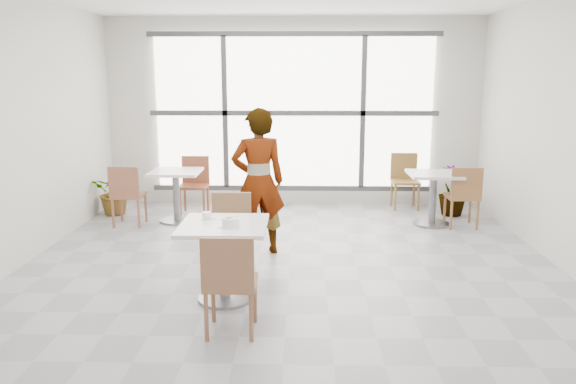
{
  "coord_description": "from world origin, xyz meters",
  "views": [
    {
      "loc": [
        0.13,
        -5.51,
        2.1
      ],
      "look_at": [
        0.0,
        -0.3,
        1.0
      ],
      "focal_mm": 34.66,
      "sensor_mm": 36.0,
      "label": 1
    }
  ],
  "objects_px": {
    "main_table": "(224,247)",
    "bg_chair_left_near": "(127,192)",
    "chair_near": "(229,278)",
    "bg_chair_right_far": "(405,177)",
    "plant_left": "(116,191)",
    "plant_right": "(452,191)",
    "person": "(258,182)",
    "coffee_cup": "(207,216)",
    "bg_table_left": "(176,189)",
    "chair_far": "(231,228)",
    "oatmeal_bowl": "(231,222)",
    "bg_chair_right_near": "(464,193)",
    "bg_table_right": "(433,191)",
    "bg_chair_left_far": "(195,181)"
  },
  "relations": [
    {
      "from": "coffee_cup",
      "to": "bg_chair_right_far",
      "type": "relative_size",
      "value": 0.18
    },
    {
      "from": "bg_table_right",
      "to": "bg_chair_right_far",
      "type": "xyz_separation_m",
      "value": [
        -0.21,
        1.06,
        0.01
      ]
    },
    {
      "from": "plant_left",
      "to": "oatmeal_bowl",
      "type": "bearing_deg",
      "value": -56.85
    },
    {
      "from": "coffee_cup",
      "to": "bg_chair_right_far",
      "type": "distance_m",
      "value": 4.48
    },
    {
      "from": "chair_far",
      "to": "plant_right",
      "type": "xyz_separation_m",
      "value": [
        3.04,
        2.62,
        -0.13
      ]
    },
    {
      "from": "oatmeal_bowl",
      "to": "bg_chair_right_near",
      "type": "height_order",
      "value": "bg_chair_right_near"
    },
    {
      "from": "main_table",
      "to": "chair_near",
      "type": "xyz_separation_m",
      "value": [
        0.15,
        -0.75,
        -0.02
      ]
    },
    {
      "from": "oatmeal_bowl",
      "to": "bg_chair_left_far",
      "type": "relative_size",
      "value": 0.24
    },
    {
      "from": "plant_left",
      "to": "plant_right",
      "type": "height_order",
      "value": "plant_right"
    },
    {
      "from": "bg_chair_right_near",
      "to": "bg_chair_right_far",
      "type": "distance_m",
      "value": 1.37
    },
    {
      "from": "main_table",
      "to": "bg_chair_left_near",
      "type": "distance_m",
      "value": 3.09
    },
    {
      "from": "chair_near",
      "to": "main_table",
      "type": "bearing_deg",
      "value": -78.93
    },
    {
      "from": "bg_chair_right_far",
      "to": "plant_left",
      "type": "distance_m",
      "value": 4.52
    },
    {
      "from": "main_table",
      "to": "chair_near",
      "type": "bearing_deg",
      "value": -78.93
    },
    {
      "from": "main_table",
      "to": "plant_left",
      "type": "distance_m",
      "value": 3.88
    },
    {
      "from": "bg_table_left",
      "to": "bg_chair_right_near",
      "type": "bearing_deg",
      "value": -3.71
    },
    {
      "from": "coffee_cup",
      "to": "plant_left",
      "type": "relative_size",
      "value": 0.22
    },
    {
      "from": "bg_chair_left_near",
      "to": "chair_near",
      "type": "bearing_deg",
      "value": 119.35
    },
    {
      "from": "person",
      "to": "bg_chair_left_near",
      "type": "distance_m",
      "value": 2.27
    },
    {
      "from": "bg_table_left",
      "to": "bg_chair_right_far",
      "type": "height_order",
      "value": "bg_chair_right_far"
    },
    {
      "from": "oatmeal_bowl",
      "to": "coffee_cup",
      "type": "height_order",
      "value": "oatmeal_bowl"
    },
    {
      "from": "chair_far",
      "to": "plant_right",
      "type": "bearing_deg",
      "value": 40.73
    },
    {
      "from": "oatmeal_bowl",
      "to": "bg_table_right",
      "type": "height_order",
      "value": "oatmeal_bowl"
    },
    {
      "from": "coffee_cup",
      "to": "bg_chair_left_near",
      "type": "xyz_separation_m",
      "value": [
        -1.53,
        2.41,
        -0.28
      ]
    },
    {
      "from": "coffee_cup",
      "to": "bg_chair_left_far",
      "type": "height_order",
      "value": "bg_chair_left_far"
    },
    {
      "from": "chair_near",
      "to": "plant_right",
      "type": "xyz_separation_m",
      "value": [
        2.87,
        4.09,
        -0.13
      ]
    },
    {
      "from": "person",
      "to": "bg_table_left",
      "type": "distance_m",
      "value": 1.97
    },
    {
      "from": "bg_table_left",
      "to": "plant_right",
      "type": "bearing_deg",
      "value": 6.64
    },
    {
      "from": "plant_right",
      "to": "plant_left",
      "type": "bearing_deg",
      "value": -179.03
    },
    {
      "from": "bg_table_right",
      "to": "bg_chair_right_far",
      "type": "relative_size",
      "value": 0.86
    },
    {
      "from": "chair_far",
      "to": "bg_chair_right_near",
      "type": "height_order",
      "value": "same"
    },
    {
      "from": "coffee_cup",
      "to": "bg_table_right",
      "type": "xyz_separation_m",
      "value": [
        2.77,
        2.61,
        -0.29
      ]
    },
    {
      "from": "main_table",
      "to": "plant_left",
      "type": "relative_size",
      "value": 1.12
    },
    {
      "from": "person",
      "to": "plant_left",
      "type": "distance_m",
      "value": 2.99
    },
    {
      "from": "bg_chair_right_far",
      "to": "plant_left",
      "type": "relative_size",
      "value": 1.22
    },
    {
      "from": "chair_far",
      "to": "bg_chair_left_near",
      "type": "distance_m",
      "value": 2.5
    },
    {
      "from": "person",
      "to": "bg_table_left",
      "type": "xyz_separation_m",
      "value": [
        -1.3,
        1.42,
        -0.38
      ]
    },
    {
      "from": "chair_near",
      "to": "oatmeal_bowl",
      "type": "bearing_deg",
      "value": -84.32
    },
    {
      "from": "bg_table_left",
      "to": "plant_right",
      "type": "xyz_separation_m",
      "value": [
        4.1,
        0.48,
        -0.11
      ]
    },
    {
      "from": "chair_near",
      "to": "coffee_cup",
      "type": "relative_size",
      "value": 5.47
    },
    {
      "from": "coffee_cup",
      "to": "person",
      "type": "height_order",
      "value": "person"
    },
    {
      "from": "bg_table_left",
      "to": "bg_chair_left_near",
      "type": "bearing_deg",
      "value": -154.68
    },
    {
      "from": "chair_near",
      "to": "bg_chair_right_far",
      "type": "xyz_separation_m",
      "value": [
        2.23,
        4.58,
        0.0
      ]
    },
    {
      "from": "oatmeal_bowl",
      "to": "coffee_cup",
      "type": "bearing_deg",
      "value": 135.73
    },
    {
      "from": "oatmeal_bowl",
      "to": "bg_chair_left_near",
      "type": "bearing_deg",
      "value": 124.04
    },
    {
      "from": "bg_chair_right_far",
      "to": "person",
      "type": "bearing_deg",
      "value": -132.1
    },
    {
      "from": "oatmeal_bowl",
      "to": "person",
      "type": "distance_m",
      "value": 1.55
    },
    {
      "from": "oatmeal_bowl",
      "to": "main_table",
      "type": "bearing_deg",
      "value": 130.28
    },
    {
      "from": "oatmeal_bowl",
      "to": "bg_chair_left_near",
      "type": "xyz_separation_m",
      "value": [
        -1.8,
        2.66,
        -0.29
      ]
    },
    {
      "from": "main_table",
      "to": "oatmeal_bowl",
      "type": "height_order",
      "value": "oatmeal_bowl"
    }
  ]
}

